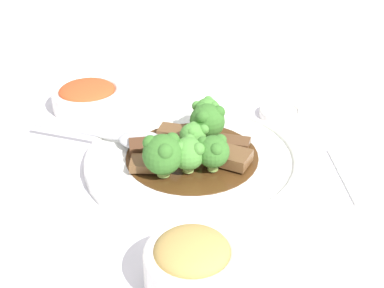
{
  "coord_description": "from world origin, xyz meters",
  "views": [
    {
      "loc": [
        -0.62,
        -0.07,
        0.41
      ],
      "look_at": [
        0.0,
        0.0,
        0.03
      ],
      "focal_mm": 50.0,
      "sensor_mm": 36.0,
      "label": 1
    }
  ],
  "objects_px": {
    "broccoli_floret_3": "(190,153)",
    "broccoli_floret_4": "(207,120)",
    "beef_strip_4": "(148,163)",
    "broccoli_floret_5": "(163,153)",
    "side_bowl_appetizer": "(192,263)",
    "serving_spoon": "(133,139)",
    "beef_strip_3": "(230,141)",
    "main_plate": "(192,159)",
    "sauce_dish": "(280,112)",
    "broccoli_floret_0": "(207,111)",
    "broccoli_floret_2": "(213,151)",
    "beef_strip_0": "(228,156)",
    "side_bowl_kimchi": "(88,96)",
    "beef_strip_1": "(178,133)",
    "beef_strip_2": "(156,147)",
    "broccoli_floret_1": "(195,136)"
  },
  "relations": [
    {
      "from": "broccoli_floret_1",
      "to": "broccoli_floret_0",
      "type": "bearing_deg",
      "value": -10.17
    },
    {
      "from": "broccoli_floret_0",
      "to": "broccoli_floret_2",
      "type": "height_order",
      "value": "broccoli_floret_0"
    },
    {
      "from": "beef_strip_4",
      "to": "sauce_dish",
      "type": "relative_size",
      "value": 0.71
    },
    {
      "from": "broccoli_floret_1",
      "to": "side_bowl_kimchi",
      "type": "bearing_deg",
      "value": 53.5
    },
    {
      "from": "broccoli_floret_2",
      "to": "sauce_dish",
      "type": "distance_m",
      "value": 0.22
    },
    {
      "from": "beef_strip_2",
      "to": "sauce_dish",
      "type": "height_order",
      "value": "beef_strip_2"
    },
    {
      "from": "beef_strip_2",
      "to": "broccoli_floret_1",
      "type": "xyz_separation_m",
      "value": [
        0.01,
        -0.05,
        0.02
      ]
    },
    {
      "from": "side_bowl_kimchi",
      "to": "sauce_dish",
      "type": "bearing_deg",
      "value": -88.77
    },
    {
      "from": "side_bowl_appetizer",
      "to": "broccoli_floret_5",
      "type": "bearing_deg",
      "value": 18.49
    },
    {
      "from": "broccoli_floret_5",
      "to": "beef_strip_3",
      "type": "bearing_deg",
      "value": -43.32
    },
    {
      "from": "broccoli_floret_4",
      "to": "serving_spoon",
      "type": "xyz_separation_m",
      "value": [
        -0.02,
        0.1,
        -0.02
      ]
    },
    {
      "from": "serving_spoon",
      "to": "sauce_dish",
      "type": "xyz_separation_m",
      "value": [
        0.14,
        -0.21,
        -0.02
      ]
    },
    {
      "from": "broccoli_floret_2",
      "to": "broccoli_floret_4",
      "type": "xyz_separation_m",
      "value": [
        0.08,
        0.01,
        0.0
      ]
    },
    {
      "from": "beef_strip_1",
      "to": "broccoli_floret_5",
      "type": "relative_size",
      "value": 1.02
    },
    {
      "from": "broccoli_floret_3",
      "to": "serving_spoon",
      "type": "distance_m",
      "value": 0.11
    },
    {
      "from": "beef_strip_1",
      "to": "side_bowl_kimchi",
      "type": "distance_m",
      "value": 0.2
    },
    {
      "from": "broccoli_floret_0",
      "to": "broccoli_floret_1",
      "type": "height_order",
      "value": "broccoli_floret_0"
    },
    {
      "from": "side_bowl_appetizer",
      "to": "broccoli_floret_3",
      "type": "bearing_deg",
      "value": 7.34
    },
    {
      "from": "serving_spoon",
      "to": "sauce_dish",
      "type": "bearing_deg",
      "value": -56.29
    },
    {
      "from": "beef_strip_1",
      "to": "beef_strip_3",
      "type": "bearing_deg",
      "value": -96.55
    },
    {
      "from": "beef_strip_2",
      "to": "beef_strip_4",
      "type": "xyz_separation_m",
      "value": [
        -0.04,
        0.0,
        -0.0
      ]
    },
    {
      "from": "broccoli_floret_1",
      "to": "broccoli_floret_3",
      "type": "relative_size",
      "value": 0.85
    },
    {
      "from": "main_plate",
      "to": "beef_strip_0",
      "type": "height_order",
      "value": "beef_strip_0"
    },
    {
      "from": "beef_strip_0",
      "to": "sauce_dish",
      "type": "height_order",
      "value": "beef_strip_0"
    },
    {
      "from": "broccoli_floret_0",
      "to": "side_bowl_appetizer",
      "type": "relative_size",
      "value": 0.51
    },
    {
      "from": "main_plate",
      "to": "beef_strip_3",
      "type": "xyz_separation_m",
      "value": [
        0.03,
        -0.05,
        0.01
      ]
    },
    {
      "from": "beef_strip_1",
      "to": "broccoli_floret_4",
      "type": "distance_m",
      "value": 0.05
    },
    {
      "from": "broccoli_floret_0",
      "to": "side_bowl_kimchi",
      "type": "xyz_separation_m",
      "value": [
        0.08,
        0.2,
        -0.03
      ]
    },
    {
      "from": "beef_strip_3",
      "to": "broccoli_floret_5",
      "type": "relative_size",
      "value": 1.05
    },
    {
      "from": "broccoli_floret_0",
      "to": "side_bowl_appetizer",
      "type": "xyz_separation_m",
      "value": [
        -0.29,
        -0.01,
        -0.02
      ]
    },
    {
      "from": "beef_strip_1",
      "to": "beef_strip_4",
      "type": "bearing_deg",
      "value": 159.81
    },
    {
      "from": "broccoli_floret_3",
      "to": "broccoli_floret_4",
      "type": "bearing_deg",
      "value": -10.17
    },
    {
      "from": "side_bowl_kimchi",
      "to": "beef_strip_1",
      "type": "bearing_deg",
      "value": -124.26
    },
    {
      "from": "serving_spoon",
      "to": "main_plate",
      "type": "bearing_deg",
      "value": -101.71
    },
    {
      "from": "beef_strip_3",
      "to": "beef_strip_2",
      "type": "bearing_deg",
      "value": 107.72
    },
    {
      "from": "beef_strip_3",
      "to": "sauce_dish",
      "type": "height_order",
      "value": "beef_strip_3"
    },
    {
      "from": "main_plate",
      "to": "sauce_dish",
      "type": "xyz_separation_m",
      "value": [
        0.16,
        -0.13,
        -0.0
      ]
    },
    {
      "from": "beef_strip_3",
      "to": "broccoli_floret_4",
      "type": "height_order",
      "value": "broccoli_floret_4"
    },
    {
      "from": "broccoli_floret_0",
      "to": "broccoli_floret_2",
      "type": "xyz_separation_m",
      "value": [
        -0.1,
        -0.02,
        -0.0
      ]
    },
    {
      "from": "broccoli_floret_4",
      "to": "beef_strip_3",
      "type": "bearing_deg",
      "value": -106.19
    },
    {
      "from": "beef_strip_2",
      "to": "broccoli_floret_3",
      "type": "distance_m",
      "value": 0.07
    },
    {
      "from": "serving_spoon",
      "to": "beef_strip_0",
      "type": "bearing_deg",
      "value": -103.37
    },
    {
      "from": "beef_strip_4",
      "to": "broccoli_floret_5",
      "type": "distance_m",
      "value": 0.04
    },
    {
      "from": "side_bowl_kimchi",
      "to": "side_bowl_appetizer",
      "type": "height_order",
      "value": "side_bowl_appetizer"
    },
    {
      "from": "beef_strip_1",
      "to": "broccoli_floret_5",
      "type": "height_order",
      "value": "broccoli_floret_5"
    },
    {
      "from": "beef_strip_1",
      "to": "broccoli_floret_3",
      "type": "xyz_separation_m",
      "value": [
        -0.08,
        -0.03,
        0.02
      ]
    },
    {
      "from": "beef_strip_3",
      "to": "broccoli_floret_3",
      "type": "height_order",
      "value": "broccoli_floret_3"
    },
    {
      "from": "beef_strip_4",
      "to": "broccoli_floret_5",
      "type": "height_order",
      "value": "broccoli_floret_5"
    },
    {
      "from": "beef_strip_3",
      "to": "broccoli_floret_1",
      "type": "distance_m",
      "value": 0.05
    },
    {
      "from": "side_bowl_appetizer",
      "to": "serving_spoon",
      "type": "bearing_deg",
      "value": 24.72
    }
  ]
}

